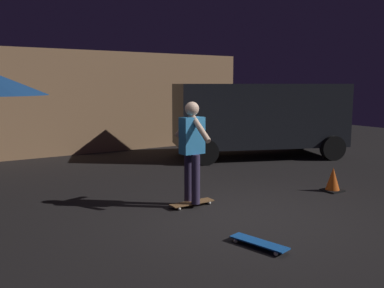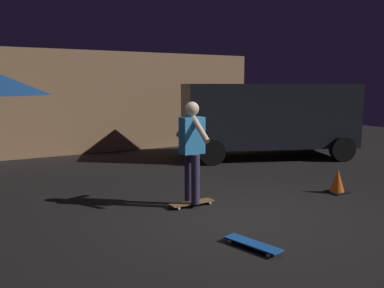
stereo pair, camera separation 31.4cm
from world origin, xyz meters
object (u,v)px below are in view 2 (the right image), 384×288
object	(u,v)px
skateboard_spare	(253,244)
skater	(192,145)
traffic_cone	(337,182)
parked_van	(268,115)
skateboard_ridden	(192,203)

from	to	relation	value
skateboard_spare	skater	distance (m)	2.18
skater	traffic_cone	world-z (taller)	skater
skateboard_spare	traffic_cone	distance (m)	3.31
traffic_cone	skater	bearing A→B (deg)	167.93
traffic_cone	parked_van	bearing A→B (deg)	69.41
skateboard_ridden	skateboard_spare	size ratio (longest dim) A/B	0.97
parked_van	skateboard_ridden	world-z (taller)	parked_van
parked_van	traffic_cone	world-z (taller)	parked_van
parked_van	skateboard_ridden	distance (m)	5.35
skateboard_ridden	parked_van	bearing A→B (deg)	36.78
skateboard_spare	parked_van	bearing A→B (deg)	48.88
skateboard_ridden	skateboard_spare	bearing A→B (deg)	-96.82
skater	traffic_cone	bearing A→B (deg)	-12.07
skateboard_spare	traffic_cone	bearing A→B (deg)	23.87
parked_van	skateboard_spare	world-z (taller)	parked_van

